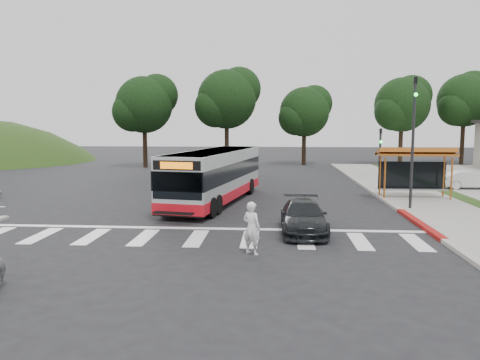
{
  "coord_description": "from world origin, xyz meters",
  "views": [
    {
      "loc": [
        2.86,
        -21.86,
        4.19
      ],
      "look_at": [
        1.25,
        0.19,
        1.6
      ],
      "focal_mm": 35.0,
      "sensor_mm": 36.0,
      "label": 1
    }
  ],
  "objects": [
    {
      "name": "tree_north_b",
      "position": [
        6.07,
        28.06,
        5.66
      ],
      "size": [
        5.72,
        5.33,
        8.43
      ],
      "color": "black",
      "rests_on": "ground"
    },
    {
      "name": "tree_ne_a",
      "position": [
        16.08,
        28.06,
        6.39
      ],
      "size": [
        6.16,
        5.74,
        9.3
      ],
      "color": "black",
      "rests_on": "parking_lot"
    },
    {
      "name": "traffic_signal_ne_short",
      "position": [
        9.6,
        8.49,
        2.48
      ],
      "size": [
        0.18,
        0.37,
        4.0
      ],
      "color": "black",
      "rests_on": "ground"
    },
    {
      "name": "sidewalk_east",
      "position": [
        11.0,
        8.0,
        0.06
      ],
      "size": [
        4.0,
        40.0,
        0.12
      ],
      "primitive_type": "cube",
      "color": "gray",
      "rests_on": "ground"
    },
    {
      "name": "dark_sedan",
      "position": [
        4.03,
        -3.68,
        0.62
      ],
      "size": [
        1.75,
        4.29,
        1.25
      ],
      "primitive_type": "imported",
      "rotation": [
        0.0,
        0.0,
        0.0
      ],
      "color": "black",
      "rests_on": "ground"
    },
    {
      "name": "transit_bus",
      "position": [
        -0.31,
        3.15,
        1.42
      ],
      "size": [
        4.3,
        11.22,
        2.84
      ],
      "primitive_type": null,
      "rotation": [
        0.0,
        0.0,
        -0.18
      ],
      "color": "#B3B6B8",
      "rests_on": "ground"
    },
    {
      "name": "bus_shelter",
      "position": [
        10.8,
        5.1,
        2.35
      ],
      "size": [
        4.2,
        1.6,
        2.86
      ],
      "color": "#A6561B",
      "rests_on": "sidewalk_east"
    },
    {
      "name": "ground",
      "position": [
        0.0,
        0.0,
        0.0
      ],
      "size": [
        140.0,
        140.0,
        0.0
      ],
      "primitive_type": "plane",
      "color": "black",
      "rests_on": "ground"
    },
    {
      "name": "tree_ne_b",
      "position": [
        23.08,
        30.06,
        6.92
      ],
      "size": [
        6.16,
        5.74,
        10.02
      ],
      "color": "black",
      "rests_on": "ground"
    },
    {
      "name": "curb_east",
      "position": [
        9.0,
        8.0,
        0.07
      ],
      "size": [
        0.3,
        40.0,
        0.15
      ],
      "primitive_type": "cube",
      "color": "#9E9991",
      "rests_on": "ground"
    },
    {
      "name": "tree_north_c",
      "position": [
        -9.92,
        24.06,
        6.29
      ],
      "size": [
        6.16,
        5.74,
        9.3
      ],
      "color": "black",
      "rests_on": "ground"
    },
    {
      "name": "parked_car_1",
      "position": [
        15.55,
        9.24,
        0.69
      ],
      "size": [
        3.59,
        1.29,
        1.18
      ],
      "primitive_type": "imported",
      "rotation": [
        0.0,
        0.0,
        1.58
      ],
      "color": "silver",
      "rests_on": "parking_lot"
    },
    {
      "name": "curb_east_red",
      "position": [
        9.0,
        -2.0,
        0.08
      ],
      "size": [
        0.32,
        6.0,
        0.15
      ],
      "primitive_type": "cube",
      "color": "maroon",
      "rests_on": "ground"
    },
    {
      "name": "tree_north_a",
      "position": [
        -1.92,
        26.07,
        6.92
      ],
      "size": [
        6.6,
        6.15,
        10.17
      ],
      "color": "black",
      "rests_on": "ground"
    },
    {
      "name": "pedestrian",
      "position": [
        2.15,
        -6.99,
        0.87
      ],
      "size": [
        0.76,
        0.69,
        1.75
      ],
      "primitive_type": "imported",
      "rotation": [
        0.0,
        0.0,
        2.6
      ],
      "color": "white",
      "rests_on": "ground"
    },
    {
      "name": "traffic_signal_ne_tall",
      "position": [
        9.6,
        1.49,
        3.88
      ],
      "size": [
        0.18,
        0.37,
        6.5
      ],
      "color": "black",
      "rests_on": "ground"
    },
    {
      "name": "crosswalk_ladder",
      "position": [
        0.0,
        -5.0,
        0.01
      ],
      "size": [
        18.0,
        2.6,
        0.01
      ],
      "primitive_type": "cube",
      "color": "silver",
      "rests_on": "ground"
    }
  ]
}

